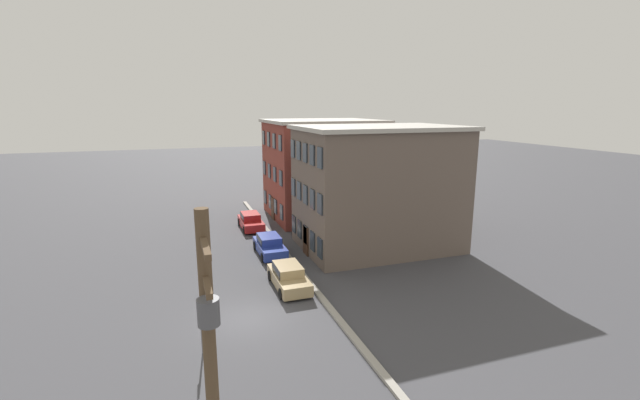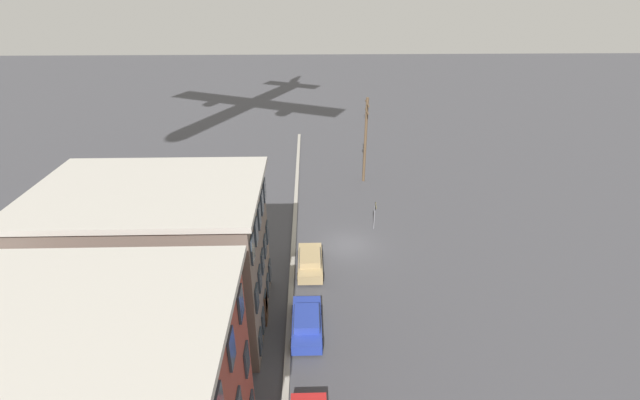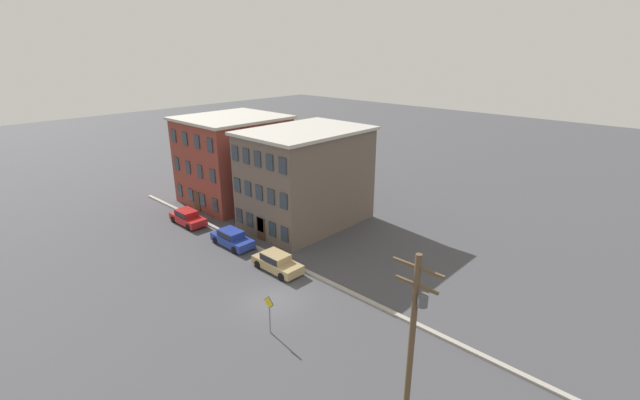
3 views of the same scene
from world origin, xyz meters
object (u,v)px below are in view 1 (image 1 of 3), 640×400
(car_red, at_px, (251,221))
(utility_pole, at_px, (212,392))
(car_blue, at_px, (270,245))
(car_tan, at_px, (289,276))
(caution_sign, at_px, (200,318))

(car_red, xyz_separation_m, utility_pole, (29.70, -6.01, 4.36))
(car_red, bearing_deg, utility_pole, -11.43)
(car_blue, height_order, car_tan, same)
(car_blue, bearing_deg, caution_sign, -25.69)
(car_blue, distance_m, utility_pole, 23.48)
(car_tan, height_order, utility_pole, utility_pole)
(car_red, distance_m, car_blue, 7.45)
(caution_sign, distance_m, utility_pole, 10.61)
(car_blue, distance_m, caution_sign, 13.56)
(caution_sign, relative_size, utility_pole, 0.29)
(caution_sign, height_order, utility_pole, utility_pole)
(car_red, height_order, caution_sign, caution_sign)
(caution_sign, xyz_separation_m, utility_pole, (10.07, -0.24, 3.35))
(car_blue, relative_size, caution_sign, 1.66)
(car_blue, height_order, utility_pole, utility_pole)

